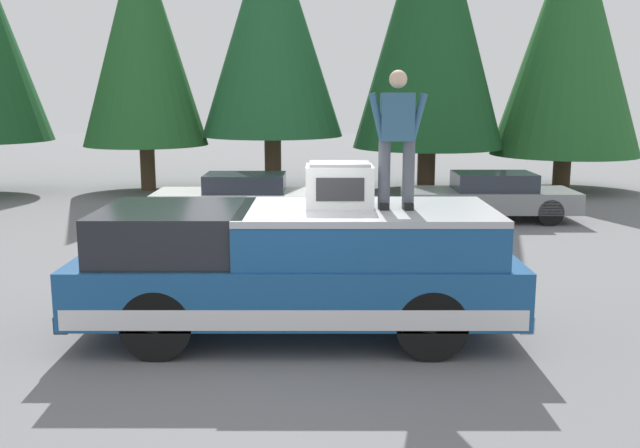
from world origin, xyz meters
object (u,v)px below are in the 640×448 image
(person_on_truck_bed, at_px, (397,136))
(parked_car_white, at_px, (242,198))
(pickup_truck, at_px, (297,268))
(parked_car_grey, at_px, (490,196))
(compressor_unit, at_px, (339,185))

(person_on_truck_bed, height_order, parked_car_white, person_on_truck_bed)
(pickup_truck, xyz_separation_m, parked_car_white, (7.98, 1.57, -0.29))
(parked_car_grey, bearing_deg, parked_car_white, 92.43)
(pickup_truck, bearing_deg, person_on_truck_bed, -92.40)
(parked_car_grey, xyz_separation_m, parked_car_white, (-0.25, 5.98, 0.00))
(person_on_truck_bed, bearing_deg, parked_car_white, 19.29)
(parked_car_white, bearing_deg, pickup_truck, -168.84)
(person_on_truck_bed, distance_m, parked_car_grey, 9.09)
(compressor_unit, distance_m, parked_car_white, 8.25)
(person_on_truck_bed, bearing_deg, compressor_unit, 76.49)
(compressor_unit, xyz_separation_m, parked_car_grey, (8.12, -3.87, -1.35))
(person_on_truck_bed, height_order, parked_car_grey, person_on_truck_bed)
(compressor_unit, bearing_deg, pickup_truck, 102.12)
(parked_car_grey, relative_size, parked_car_white, 1.00)
(parked_car_grey, height_order, parked_car_white, same)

